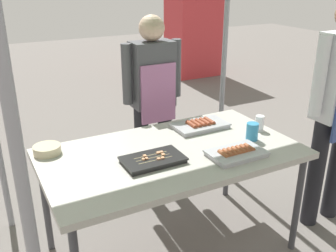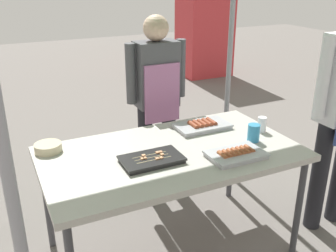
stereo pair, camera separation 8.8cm
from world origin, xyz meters
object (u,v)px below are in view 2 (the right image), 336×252
object	(u,v)px
tray_grilled_sausages	(236,154)
neighbor_stall_right	(205,17)
condiment_bowl	(48,147)
vendor_woman	(157,92)
stall_table	(171,158)
drink_cup_by_wok	(254,133)
tray_meat_skewers	(152,160)
tray_pork_links	(202,126)
drink_cup_near_edge	(262,124)

from	to	relation	value
tray_grilled_sausages	neighbor_stall_right	bearing A→B (deg)	61.56
condiment_bowl	vendor_woman	world-z (taller)	vendor_woman
stall_table	drink_cup_by_wok	size ratio (longest dim) A/B	13.71
stall_table	tray_grilled_sausages	distance (m)	0.40
drink_cup_by_wok	neighbor_stall_right	size ratio (longest dim) A/B	0.06
tray_grilled_sausages	drink_cup_by_wok	distance (m)	0.28
stall_table	condiment_bowl	bearing A→B (deg)	154.77
tray_meat_skewers	stall_table	bearing A→B (deg)	26.51
tray_pork_links	neighbor_stall_right	distance (m)	4.49
neighbor_stall_right	drink_cup_by_wok	bearing A→B (deg)	-116.73
tray_pork_links	drink_cup_by_wok	xyz separation A→B (m)	(0.19, -0.34, 0.04)
tray_meat_skewers	condiment_bowl	distance (m)	0.67
tray_pork_links	vendor_woman	size ratio (longest dim) A/B	0.26
tray_meat_skewers	drink_cup_by_wok	size ratio (longest dim) A/B	3.09
tray_pork_links	vendor_woman	distance (m)	0.61
stall_table	tray_meat_skewers	size ratio (longest dim) A/B	4.43
tray_pork_links	drink_cup_near_edge	world-z (taller)	drink_cup_near_edge
tray_pork_links	condiment_bowl	bearing A→B (deg)	175.23
drink_cup_near_edge	tray_grilled_sausages	bearing A→B (deg)	-147.06
condiment_bowl	vendor_woman	size ratio (longest dim) A/B	0.11
stall_table	tray_grilled_sausages	xyz separation A→B (m)	(0.31, -0.25, 0.07)
tray_grilled_sausages	tray_meat_skewers	size ratio (longest dim) A/B	0.96
drink_cup_by_wok	stall_table	bearing A→B (deg)	169.99
tray_meat_skewers	drink_cup_near_edge	size ratio (longest dim) A/B	3.38
condiment_bowl	drink_cup_near_edge	world-z (taller)	drink_cup_near_edge
stall_table	tray_grilled_sausages	size ratio (longest dim) A/B	4.64
drink_cup_near_edge	neighbor_stall_right	world-z (taller)	neighbor_stall_right
drink_cup_by_wok	vendor_woman	distance (m)	0.97
tray_meat_skewers	neighbor_stall_right	xyz separation A→B (m)	(2.83, 4.17, 0.26)
tray_meat_skewers	tray_pork_links	size ratio (longest dim) A/B	0.93
condiment_bowl	drink_cup_by_wok	world-z (taller)	drink_cup_by_wok
tray_meat_skewers	condiment_bowl	xyz separation A→B (m)	(-0.52, 0.41, 0.01)
tray_grilled_sausages	drink_cup_near_edge	bearing A→B (deg)	32.94
vendor_woman	stall_table	bearing A→B (deg)	71.88
tray_pork_links	stall_table	bearing A→B (deg)	-146.57
condiment_bowl	tray_meat_skewers	bearing A→B (deg)	-38.19
stall_table	drink_cup_near_edge	bearing A→B (deg)	0.67
vendor_woman	neighbor_stall_right	xyz separation A→B (m)	(2.39, 3.26, 0.15)
tray_grilled_sausages	vendor_woman	distance (m)	1.08
stall_table	neighbor_stall_right	bearing A→B (deg)	56.94
neighbor_stall_right	stall_table	bearing A→B (deg)	-123.06
stall_table	tray_pork_links	world-z (taller)	tray_pork_links
vendor_woman	drink_cup_by_wok	bearing A→B (deg)	106.80
tray_meat_skewers	vendor_woman	xyz separation A→B (m)	(0.44, 0.92, 0.10)
stall_table	condiment_bowl	distance (m)	0.77
tray_meat_skewers	vendor_woman	distance (m)	1.02
tray_pork_links	vendor_woman	world-z (taller)	vendor_woman
drink_cup_by_wok	tray_grilled_sausages	bearing A→B (deg)	-148.27
drink_cup_near_edge	vendor_woman	size ratio (longest dim) A/B	0.07
drink_cup_near_edge	stall_table	bearing A→B (deg)	-179.33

